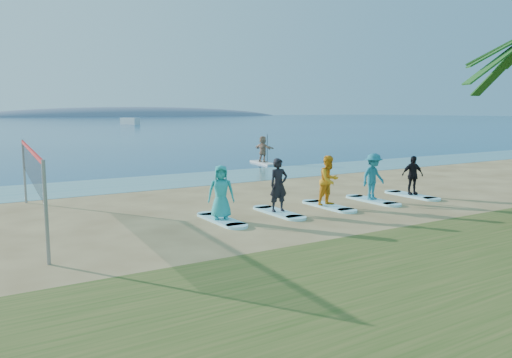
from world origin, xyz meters
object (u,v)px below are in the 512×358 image
paddleboard (263,163)px  surfboard_4 (412,195)px  volleyball_net (31,166)px  surfboard_3 (372,200)px  boat_offshore_b (130,125)px  student_2 (329,180)px  surfboard_1 (278,213)px  surfboard_2 (328,206)px  paddleboarder (263,149)px  student_1 (279,185)px  surfboard_0 (221,220)px  student_0 (221,192)px  student_4 (412,175)px  student_3 (373,177)px

paddleboard → surfboard_4: (-1.64, -14.37, -0.01)m
volleyball_net → surfboard_3: volleyball_net is taller
surfboard_3 → boat_offshore_b: bearing=77.1°
surfboard_4 → student_2: bearing=180.0°
surfboard_1 → surfboard_2: same height
volleyball_net → boat_offshore_b: 116.55m
paddleboarder → surfboard_4: bearing=160.0°
paddleboard → student_1: 16.72m
student_1 → surfboard_4: (6.84, 0.00, -0.99)m
surfboard_4 → surfboard_1: bearing=180.0°
surfboard_0 → student_1: student_1 is taller
paddleboarder → boat_offshore_b: 100.72m
student_0 → surfboard_3: bearing=24.1°
boat_offshore_b → student_4: student_4 is taller
student_1 → surfboard_2: size_ratio=0.86×
paddleboarder → surfboard_4: (-1.64, -14.37, -0.97)m
boat_offshore_b → surfboard_4: size_ratio=2.43×
surfboard_0 → surfboard_1: (2.28, 0.00, 0.00)m
paddleboarder → surfboard_4: 14.50m
paddleboard → student_0: student_0 is taller
paddleboarder → surfboard_3: bearing=151.2°
paddleboard → student_0: size_ratio=1.69×
volleyball_net → boat_offshore_b: volleyball_net is taller
surfboard_1 → surfboard_2: 2.28m
student_3 → surfboard_4: student_3 is taller
paddleboard → surfboard_3: (-3.92, -14.37, -0.01)m
paddleboarder → student_2: bearing=143.1°
paddleboard → surfboard_1: size_ratio=1.36×
student_0 → surfboard_2: 4.65m
paddleboarder → surfboard_2: paddleboarder is taller
volleyball_net → paddleboard: volleyball_net is taller
surfboard_3 → student_4: bearing=0.0°
paddleboarder → surfboard_0: bearing=129.7°
surfboard_0 → surfboard_1: 2.28m
student_1 → student_3: 4.56m
surfboard_1 → student_2: 2.48m
surfboard_3 → student_3: size_ratio=1.19×
student_2 → surfboard_4: 4.66m
student_1 → volleyball_net: bearing=166.1°
boat_offshore_b → surfboard_0: (-32.66, -112.67, 0.04)m
volleyball_net → student_2: 10.24m
student_4 → surfboard_0: bearing=-160.2°
volleyball_net → paddleboard: 20.08m
paddleboarder → surfboard_1: (-8.48, -14.37, -0.97)m
surfboard_2 → surfboard_3: size_ratio=1.00×
paddleboard → paddleboarder: bearing=0.0°
paddleboarder → surfboard_0: size_ratio=0.81×
boat_offshore_b → surfboard_3: (-25.83, -112.67, 0.04)m
volleyball_net → surfboard_0: bearing=-25.2°
student_2 → surfboard_1: bearing=173.2°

